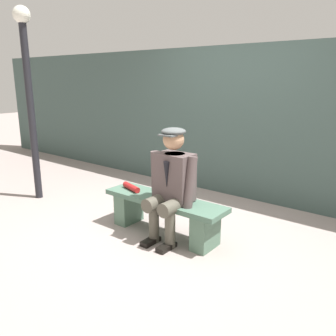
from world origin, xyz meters
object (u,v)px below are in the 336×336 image
bench (164,211)px  seated_man (171,182)px  rolled_magazine (131,187)px  lamp_post (28,83)px

bench → seated_man: size_ratio=1.20×
rolled_magazine → seated_man: bearing=177.1°
rolled_magazine → lamp_post: 2.12m
rolled_magazine → bench: bearing=-177.4°
bench → rolled_magazine: size_ratio=4.92×
lamp_post → bench: bearing=-175.5°
lamp_post → seated_man: bearing=-177.1°
rolled_magazine → lamp_post: bearing=5.0°
lamp_post → rolled_magazine: bearing=-175.0°
bench → rolled_magazine: rolled_magazine is taller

